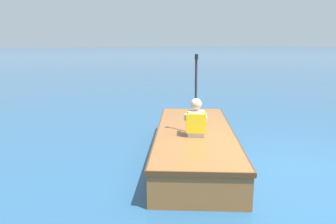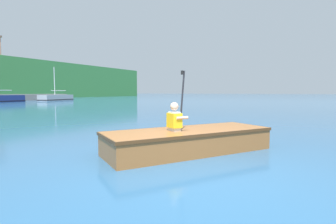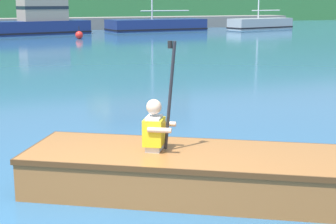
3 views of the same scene
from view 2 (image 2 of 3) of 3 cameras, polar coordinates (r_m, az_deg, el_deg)
The scene contains 4 objects.
ground_plane at distance 4.17m, azimuth 6.61°, elevation -13.25°, with size 300.00×300.00×0.00m, color #28567F.
moored_boat_dock_west_inner at distance 40.42m, azimuth -23.14°, elevation 2.86°, with size 5.83×2.88×4.71m.
rowboat_foreground at distance 5.57m, azimuth 4.99°, elevation -5.91°, with size 3.65×2.93×0.47m.
person_paddler at distance 5.30m, azimuth 1.50°, elevation -1.28°, with size 0.45×0.45×1.22m.
Camera 2 is at (-3.67, -1.52, 1.27)m, focal length 28.00 mm.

